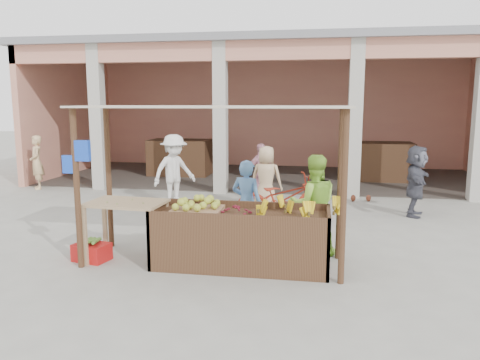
% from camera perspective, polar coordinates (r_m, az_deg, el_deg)
% --- Properties ---
extents(ground, '(60.00, 60.00, 0.00)m').
position_cam_1_polar(ground, '(7.26, -3.83, -10.17)').
color(ground, gray).
rests_on(ground, ground).
extents(market_building, '(14.40, 6.40, 4.20)m').
position_cam_1_polar(market_building, '(15.65, 3.96, 10.38)').
color(market_building, tan).
rests_on(market_building, ground).
extents(fruit_stall, '(2.60, 0.95, 0.80)m').
position_cam_1_polar(fruit_stall, '(7.04, 0.13, -7.35)').
color(fruit_stall, '#4D331F').
rests_on(fruit_stall, ground).
extents(stall_awning, '(4.09, 1.35, 2.39)m').
position_cam_1_polar(stall_awning, '(6.91, -4.01, 5.64)').
color(stall_awning, '#4D331F').
rests_on(stall_awning, ground).
extents(banana_heap, '(1.22, 0.67, 0.22)m').
position_cam_1_polar(banana_heap, '(6.82, 6.67, -3.51)').
color(banana_heap, yellow).
rests_on(banana_heap, fruit_stall).
extents(melon_tray, '(0.73, 0.63, 0.20)m').
position_cam_1_polar(melon_tray, '(7.07, -5.25, -3.19)').
color(melon_tray, '#976E4E').
rests_on(melon_tray, fruit_stall).
extents(berry_heap, '(0.48, 0.39, 0.15)m').
position_cam_1_polar(berry_heap, '(6.92, -0.55, -3.56)').
color(berry_heap, maroon).
rests_on(berry_heap, fruit_stall).
extents(side_table, '(1.21, 0.85, 0.93)m').
position_cam_1_polar(side_table, '(7.39, -13.69, -3.68)').
color(side_table, tan).
rests_on(side_table, ground).
extents(papaya_pile, '(0.72, 0.41, 0.21)m').
position_cam_1_polar(papaya_pile, '(7.34, -13.76, -1.79)').
color(papaya_pile, '#4F8E2E').
rests_on(papaya_pile, side_table).
extents(red_crate, '(0.59, 0.48, 0.27)m').
position_cam_1_polar(red_crate, '(7.71, -17.62, -8.37)').
color(red_crate, '#B61413').
rests_on(red_crate, ground).
extents(plantain_bundle, '(0.40, 0.28, 0.08)m').
position_cam_1_polar(plantain_bundle, '(7.66, -17.69, -7.12)').
color(plantain_bundle, '#558430').
rests_on(plantain_bundle, red_crate).
extents(produce_sacks, '(0.84, 0.52, 0.64)m').
position_cam_1_polar(produce_sacks, '(11.97, 14.56, -1.04)').
color(produce_sacks, maroon).
rests_on(produce_sacks, ground).
extents(vendor_blue, '(0.69, 0.59, 1.58)m').
position_cam_1_polar(vendor_blue, '(7.92, 0.82, -2.52)').
color(vendor_blue, '#5689C6').
rests_on(vendor_blue, ground).
extents(vendor_green, '(0.90, 0.63, 1.71)m').
position_cam_1_polar(vendor_green, '(7.59, 8.95, -2.68)').
color(vendor_green, '#9DD944').
rests_on(vendor_green, ground).
extents(motorcycle, '(1.36, 2.13, 1.05)m').
position_cam_1_polar(motorcycle, '(9.55, 5.16, -2.12)').
color(motorcycle, maroon).
rests_on(motorcycle, ground).
extents(shopper_a, '(1.22, 1.28, 1.84)m').
position_cam_1_polar(shopper_a, '(11.07, -8.04, 1.47)').
color(shopper_a, silver).
rests_on(shopper_a, ground).
extents(shopper_b, '(1.01, 0.89, 1.52)m').
position_cam_1_polar(shopper_b, '(11.82, 2.64, 1.27)').
color(shopper_b, pink).
rests_on(shopper_b, ground).
extents(shopper_c, '(0.86, 0.63, 1.64)m').
position_cam_1_polar(shopper_c, '(10.55, 3.22, 0.61)').
color(shopper_c, tan).
rests_on(shopper_c, ground).
extents(shopper_d, '(0.97, 1.60, 1.61)m').
position_cam_1_polar(shopper_d, '(10.72, 20.67, 0.10)').
color(shopper_d, '#474854').
rests_on(shopper_d, ground).
extents(shopper_e, '(0.72, 0.74, 1.59)m').
position_cam_1_polar(shopper_e, '(14.42, -23.54, 2.11)').
color(shopper_e, '#DEB37D').
rests_on(shopper_e, ground).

